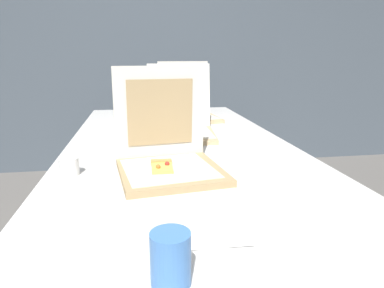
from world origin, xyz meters
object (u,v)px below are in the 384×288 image
Objects in this scene: pizza_box_front at (168,157)px; cup_white_far at (124,127)px; pizza_box_back at (188,111)px; cup_printed_front at (171,259)px; cup_white_near_left at (69,167)px; napkin_pile at (215,232)px; table at (181,157)px; pizza_box_middle at (180,125)px.

pizza_box_front is 5.94× the size of cup_white_far.
pizza_box_back is 1.62m from cup_printed_front.
pizza_box_front is at bearing -109.57° from pizza_box_back.
cup_white_near_left is 0.68m from cup_printed_front.
cup_white_near_left is at bearing 114.32° from cup_printed_front.
pizza_box_front reaches higher than napkin_pile.
table is at bearing 34.99° from cup_white_near_left.
cup_white_far is 0.65× the size of cup_printed_front.
pizza_box_front is 5.94× the size of cup_white_near_left.
pizza_box_front is at bearing 98.36° from napkin_pile.
pizza_box_back is at bearing 81.54° from pizza_box_middle.
pizza_box_middle is 0.99m from napkin_pile.
table is 14.18× the size of napkin_pile.
cup_printed_front is at bearing -92.75° from pizza_box_middle.
cup_printed_front is (0.12, -1.25, 0.02)m from cup_white_far.
pizza_box_front is 0.87× the size of pizza_box_middle.
pizza_box_back reaches higher than cup_printed_front.
pizza_box_middle reaches higher than cup_white_near_left.
cup_printed_front is (-0.05, -0.60, -0.00)m from pizza_box_front.
table is at bearing 81.54° from cup_printed_front.
pizza_box_front is 3.86× the size of cup_printed_front.
pizza_box_front and pizza_box_back have the same top height.
pizza_box_middle is 1.15× the size of pizza_box_back.
pizza_box_back reaches higher than table.
napkin_pile is at bearing -91.57° from table.
pizza_box_back is 2.29× the size of napkin_pile.
cup_white_far is at bearing 96.91° from pizza_box_front.
napkin_pile is (-0.02, -0.75, 0.04)m from table.
pizza_box_front reaches higher than pizza_box_middle.
pizza_box_back is 1.44m from napkin_pile.
pizza_box_front is at bearing -96.12° from pizza_box_middle.
table is 36.54× the size of cup_white_far.
pizza_box_back reaches higher than cup_white_near_left.
cup_white_far is (-0.25, 0.34, 0.07)m from table.
pizza_box_back is at bearing 83.87° from napkin_pile.
pizza_box_middle is 4.44× the size of cup_printed_front.
cup_white_near_left is (-0.41, -0.29, 0.07)m from table.
napkin_pile reaches higher than table.
pizza_box_middle reaches higher than cup_white_far.
pizza_box_front is 0.67m from cup_white_far.
pizza_box_middle is 0.69m from cup_white_near_left.
table is 0.92m from cup_printed_front.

